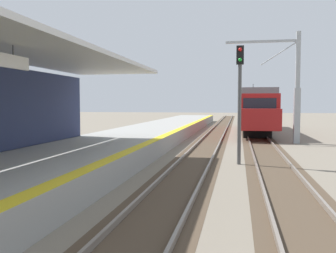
% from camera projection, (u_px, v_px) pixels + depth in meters
% --- Properties ---
extents(station_platform, '(5.00, 80.00, 0.91)m').
position_uv_depth(station_platform, '(106.00, 150.00, 17.84)').
color(station_platform, '#999993').
rests_on(station_platform, ground).
extents(track_pair_nearest_platform, '(2.34, 120.00, 0.16)m').
position_uv_depth(track_pair_nearest_platform, '(204.00, 150.00, 20.96)').
color(track_pair_nearest_platform, '#4C3D2D').
rests_on(track_pair_nearest_platform, ground).
extents(track_pair_middle, '(2.34, 120.00, 0.16)m').
position_uv_depth(track_pair_middle, '(265.00, 151.00, 20.32)').
color(track_pair_middle, '#4C3D2D').
rests_on(track_pair_middle, ground).
extents(approaching_train, '(2.93, 19.60, 4.76)m').
position_uv_depth(approaching_train, '(254.00, 109.00, 34.77)').
color(approaching_train, maroon).
rests_on(approaching_train, ground).
extents(rail_signal_post, '(0.32, 0.34, 5.20)m').
position_uv_depth(rail_signal_post, '(240.00, 92.00, 16.11)').
color(rail_signal_post, '#4C4C4C').
rests_on(rail_signal_post, ground).
extents(catenary_pylon_far_side, '(5.00, 0.40, 7.50)m').
position_uv_depth(catenary_pylon_far_side, '(293.00, 90.00, 24.77)').
color(catenary_pylon_far_side, '#9EA3A8').
rests_on(catenary_pylon_far_side, ground).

